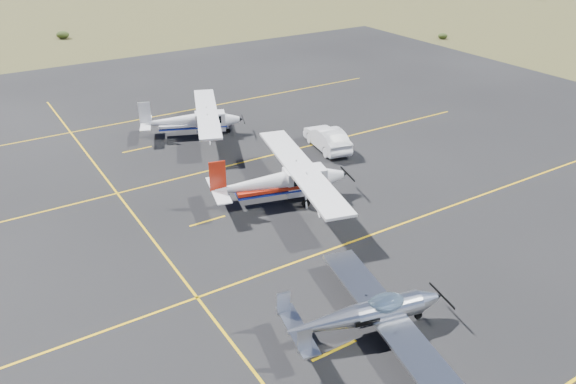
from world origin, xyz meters
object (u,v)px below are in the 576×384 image
object	(u,v)px
aircraft_cessna	(282,180)
aircraft_plain	(192,120)
sedan	(327,138)
aircraft_low_wing	(370,313)

from	to	relation	value
aircraft_cessna	aircraft_plain	world-z (taller)	aircraft_cessna
sedan	aircraft_cessna	bearing A→B (deg)	46.48
aircraft_plain	sedan	distance (m)	9.49
aircraft_cessna	aircraft_plain	distance (m)	11.53
aircraft_plain	aircraft_cessna	bearing A→B (deg)	-67.35
aircraft_low_wing	sedan	distance (m)	17.82
aircraft_low_wing	aircraft_cessna	distance (m)	11.05
aircraft_low_wing	sedan	world-z (taller)	aircraft_low_wing
aircraft_low_wing	aircraft_plain	xyz separation A→B (m)	(2.51, 22.24, 0.25)
aircraft_low_wing	sedan	size ratio (longest dim) A/B	1.95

